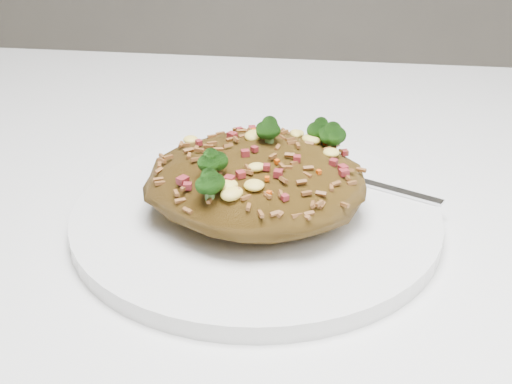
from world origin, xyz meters
The scene contains 4 objects.
dining_table centered at (0.00, 0.00, 0.66)m, with size 1.20×0.80×0.75m.
plate centered at (0.07, -0.01, 0.76)m, with size 0.29×0.29×0.01m, color white.
fried_rice centered at (0.07, -0.01, 0.80)m, with size 0.17×0.15×0.07m.
fork centered at (0.14, 0.04, 0.77)m, with size 0.15×0.08×0.00m.
Camera 1 is at (0.13, -0.49, 1.04)m, focal length 50.00 mm.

